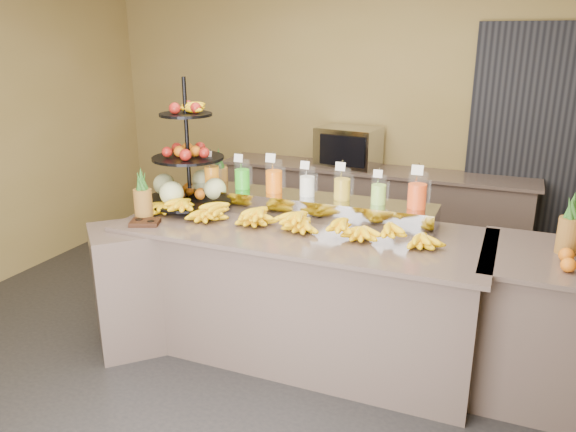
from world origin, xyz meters
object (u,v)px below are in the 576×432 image
Objects in this scene: pitcher_tray at (307,206)px; condiment_caddy at (145,222)px; fruit_stand at (195,176)px; oven_warmer at (348,147)px; banana_heap at (280,216)px.

condiment_caddy is (-0.97, -0.62, -0.06)m from pitcher_tray.
fruit_stand is 1.65× the size of oven_warmer.
condiment_caddy is (-0.89, -0.30, -0.07)m from banana_heap.
oven_warmer is (0.67, 1.79, -0.05)m from fruit_stand.
oven_warmer reaches higher than condiment_caddy.
condiment_caddy is 0.33× the size of oven_warmer.
fruit_stand reaches higher than condiment_caddy.
pitcher_tray is 1.91× the size of fruit_stand.
pitcher_tray is at bearing -76.03° from oven_warmer.
fruit_stand is 0.56m from condiment_caddy.
fruit_stand is (-0.79, 0.20, 0.16)m from banana_heap.
pitcher_tray is 1.15m from condiment_caddy.
pitcher_tray reaches higher than condiment_caddy.
fruit_stand is at bearing 165.43° from banana_heap.
fruit_stand is 1.91m from oven_warmer.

